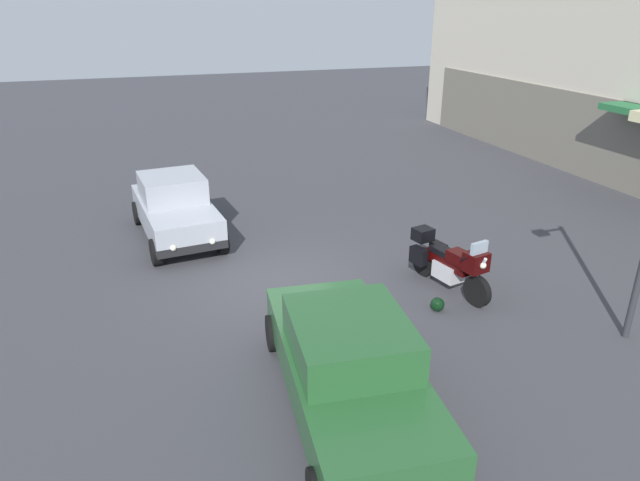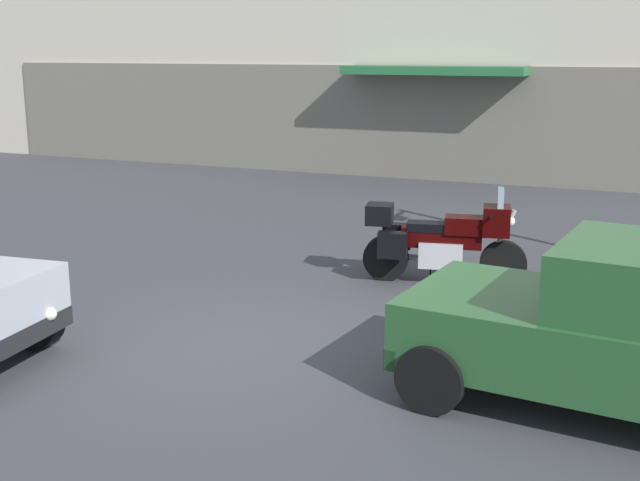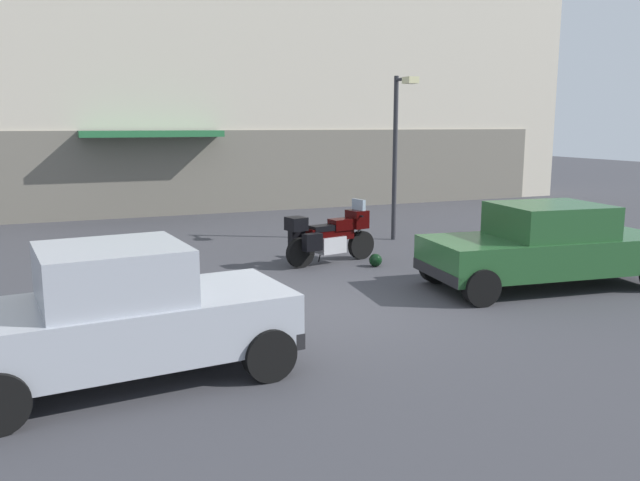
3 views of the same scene
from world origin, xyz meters
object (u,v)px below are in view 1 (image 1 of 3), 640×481
helmet (437,304)px  car_sedan_far (348,364)px  motorcycle (449,262)px  car_hatchback_near (175,208)px

helmet → car_sedan_far: size_ratio=0.06×
car_sedan_far → motorcycle: bearing=136.2°
motorcycle → helmet: (0.77, -0.68, -0.48)m
motorcycle → car_hatchback_near: (-4.83, -5.12, 0.19)m
car_hatchback_near → car_sedan_far: size_ratio=0.85×
helmet → car_hatchback_near: (-5.60, -4.44, 0.67)m
motorcycle → car_sedan_far: bearing=-61.7°
car_hatchback_near → car_sedan_far: 7.89m
motorcycle → helmet: bearing=-53.0°
motorcycle → car_sedan_far: (2.89, -3.44, 0.16)m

